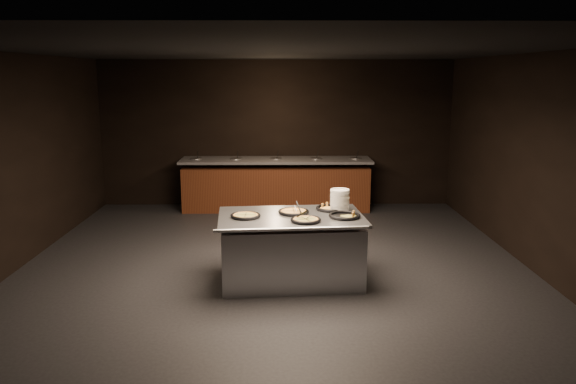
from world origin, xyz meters
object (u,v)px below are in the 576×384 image
serving_counter (291,250)px  pan_veggie_whole (246,216)px  plate_stack (340,200)px  pan_cheese_whole (294,212)px

serving_counter → pan_veggie_whole: pan_veggie_whole is taller
serving_counter → plate_stack: bearing=17.6°
plate_stack → pan_cheese_whole: (-0.60, -0.14, -0.12)m
serving_counter → pan_cheese_whole: 0.49m
plate_stack → pan_veggie_whole: 1.26m
plate_stack → pan_cheese_whole: bearing=-167.1°
serving_counter → plate_stack: (0.64, 0.26, 0.59)m
plate_stack → pan_veggie_whole: (-1.21, -0.34, -0.12)m
serving_counter → pan_cheese_whole: pan_cheese_whole is taller
pan_cheese_whole → serving_counter: bearing=-106.3°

